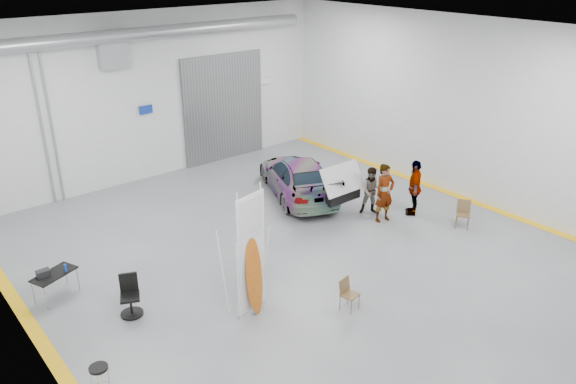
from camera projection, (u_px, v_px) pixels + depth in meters
ground at (299, 254)px, 15.74m from camera, size 16.00×16.00×0.00m
room_shell at (256, 95)px, 15.84m from camera, size 14.02×16.18×6.01m
sedan_car at (298, 177)px, 19.28m from camera, size 3.55×4.99×1.34m
person_a at (384, 193)px, 17.34m from camera, size 0.75×0.57×1.88m
person_b at (372, 191)px, 17.90m from camera, size 0.96×0.93×1.56m
person_c at (415, 187)px, 17.81m from camera, size 1.10×1.01×1.83m
surfboard_display at (251, 265)px, 12.67m from camera, size 0.89×0.38×3.20m
folding_chair_near at (349, 300)px, 13.23m from camera, size 0.43×0.45×0.79m
folding_chair_far at (462, 219)px, 17.16m from camera, size 0.55×0.65×0.85m
shop_stool at (101, 383)px, 10.55m from camera, size 0.38×0.38×0.74m
work_table at (51, 274)px, 13.50m from camera, size 1.18×0.89×0.86m
office_chair at (129, 298)px, 12.99m from camera, size 0.58×0.61×0.99m
trunk_lid at (341, 175)px, 17.54m from camera, size 1.56×0.95×0.04m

